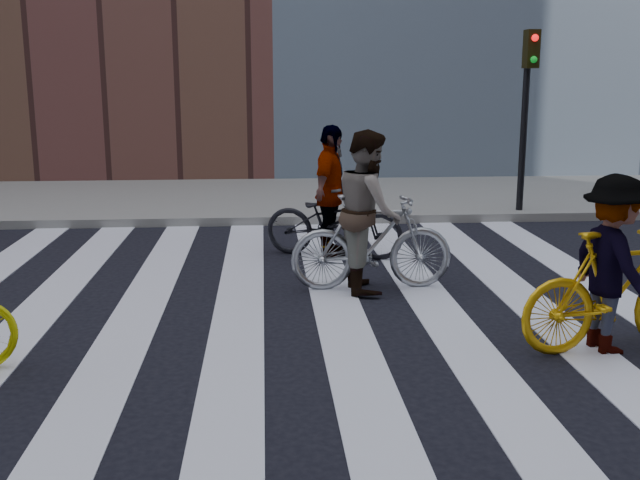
{
  "coord_description": "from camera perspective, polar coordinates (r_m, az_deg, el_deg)",
  "views": [
    {
      "loc": [
        -0.25,
        -7.76,
        2.54
      ],
      "look_at": [
        0.36,
        0.3,
        0.76
      ],
      "focal_mm": 42.0,
      "sensor_mm": 36.0,
      "label": 1
    }
  ],
  "objects": [
    {
      "name": "rider_right",
      "position": [
        7.44,
        21.42,
        -1.73
      ],
      "size": [
        0.79,
        1.17,
        1.67
      ],
      "primitive_type": "imported",
      "rotation": [
        0.0,
        0.0,
        1.74
      ],
      "color": "slate",
      "rests_on": "ground"
    },
    {
      "name": "sidewalk_far",
      "position": [
        15.46,
        -3.34,
        3.18
      ],
      "size": [
        100.0,
        5.0,
        0.15
      ],
      "primitive_type": "cube",
      "color": "gray",
      "rests_on": "ground"
    },
    {
      "name": "traffic_signal",
      "position": [
        13.89,
        15.53,
        10.86
      ],
      "size": [
        0.22,
        0.42,
        3.33
      ],
      "color": "black",
      "rests_on": "ground"
    },
    {
      "name": "bike_dark_rear",
      "position": [
        10.66,
        1.07,
        1.5
      ],
      "size": [
        2.13,
        1.35,
        1.06
      ],
      "primitive_type": "imported",
      "rotation": [
        0.0,
        0.0,
        1.22
      ],
      "color": "black",
      "rests_on": "ground"
    },
    {
      "name": "rider_rear",
      "position": [
        10.59,
        0.81,
        3.69
      ],
      "size": [
        0.81,
        1.19,
        1.88
      ],
      "primitive_type": "imported",
      "rotation": [
        0.0,
        0.0,
        1.22
      ],
      "color": "slate",
      "rests_on": "ground"
    },
    {
      "name": "zebra_crosswalk",
      "position": [
        8.17,
        -2.36,
        -5.69
      ],
      "size": [
        8.25,
        10.0,
        0.01
      ],
      "color": "silver",
      "rests_on": "ground"
    },
    {
      "name": "ground",
      "position": [
        8.17,
        -2.36,
        -5.73
      ],
      "size": [
        100.0,
        100.0,
        0.0
      ],
      "primitive_type": "plane",
      "color": "black",
      "rests_on": "ground"
    },
    {
      "name": "bike_silver_mid",
      "position": [
        9.02,
        3.97,
        -0.15
      ],
      "size": [
        1.97,
        0.6,
        1.18
      ],
      "primitive_type": "imported",
      "rotation": [
        0.0,
        0.0,
        1.6
      ],
      "color": "#999DA2",
      "rests_on": "ground"
    },
    {
      "name": "rider_mid",
      "position": [
        8.94,
        3.69,
        2.22
      ],
      "size": [
        0.76,
        0.96,
        1.93
      ],
      "primitive_type": "imported",
      "rotation": [
        0.0,
        0.0,
        1.6
      ],
      "color": "slate",
      "rests_on": "ground"
    },
    {
      "name": "bike_yellow_right",
      "position": [
        7.52,
        21.61,
        -3.62
      ],
      "size": [
        1.99,
        0.86,
        1.16
      ],
      "primitive_type": "imported",
      "rotation": [
        0.0,
        0.0,
        1.74
      ],
      "color": "#E4A40C",
      "rests_on": "ground"
    }
  ]
}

